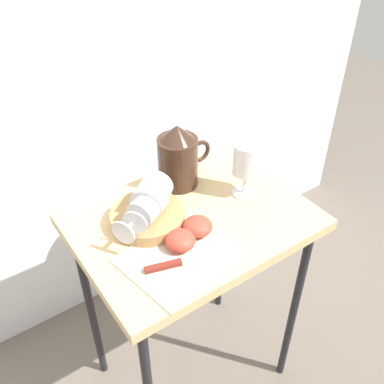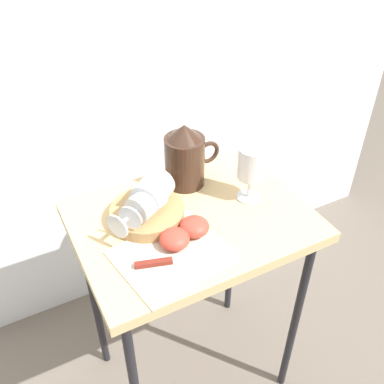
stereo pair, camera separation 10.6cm
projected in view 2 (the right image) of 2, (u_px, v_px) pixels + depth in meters
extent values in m
plane|color=#665B51|center=(192.00, 369.00, 1.55)|extent=(6.00, 6.00, 0.00)
cube|color=white|center=(113.00, 46.00, 1.29)|extent=(2.40, 0.03, 1.99)
cube|color=tan|center=(192.00, 221.00, 1.12)|extent=(0.59, 0.44, 0.03)
cylinder|color=black|center=(295.00, 321.00, 1.30)|extent=(0.02, 0.02, 0.69)
cylinder|color=black|center=(94.00, 298.00, 1.37)|extent=(0.02, 0.02, 0.69)
cylinder|color=black|center=(232.00, 245.00, 1.55)|extent=(0.02, 0.02, 0.69)
cube|color=beige|center=(172.00, 255.00, 1.00)|extent=(0.28, 0.25, 0.00)
cylinder|color=#AD8451|center=(147.00, 214.00, 1.09)|extent=(0.19, 0.19, 0.03)
cylinder|color=#382319|center=(185.00, 161.00, 1.18)|extent=(0.11, 0.11, 0.14)
cylinder|color=#B23819|center=(185.00, 170.00, 1.20)|extent=(0.10, 0.10, 0.08)
cone|color=#382319|center=(184.00, 132.00, 1.12)|extent=(0.09, 0.09, 0.04)
torus|color=#382319|center=(208.00, 152.00, 1.20)|extent=(0.07, 0.01, 0.07)
cylinder|color=silver|center=(249.00, 198.00, 1.16)|extent=(0.06, 0.06, 0.00)
cylinder|color=silver|center=(250.00, 187.00, 1.14)|extent=(0.01, 0.01, 0.06)
cylinder|color=silver|center=(253.00, 163.00, 1.10)|extent=(0.07, 0.07, 0.09)
cylinder|color=#B23819|center=(252.00, 170.00, 1.11)|extent=(0.06, 0.06, 0.04)
cylinder|color=silver|center=(147.00, 202.00, 1.04)|extent=(0.10, 0.10, 0.07)
cylinder|color=silver|center=(127.00, 219.00, 1.00)|extent=(0.06, 0.04, 0.01)
cylinder|color=silver|center=(117.00, 227.00, 0.98)|extent=(0.03, 0.06, 0.06)
cylinder|color=silver|center=(153.00, 191.00, 1.07)|extent=(0.12, 0.12, 0.08)
cylinder|color=silver|center=(137.00, 209.00, 1.01)|extent=(0.05, 0.05, 0.01)
cylinder|color=silver|center=(130.00, 218.00, 0.99)|extent=(0.04, 0.05, 0.06)
ellipsoid|color=#CC3D2D|center=(174.00, 239.00, 1.01)|extent=(0.07, 0.07, 0.04)
ellipsoid|color=#CC3D2D|center=(194.00, 227.00, 1.04)|extent=(0.07, 0.07, 0.04)
cube|color=silver|center=(204.00, 257.00, 0.99)|extent=(0.15, 0.06, 0.00)
cube|color=maroon|center=(153.00, 263.00, 0.97)|extent=(0.09, 0.04, 0.01)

